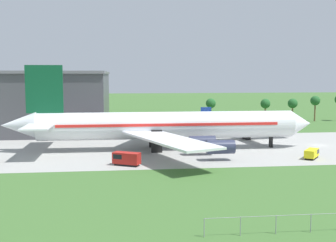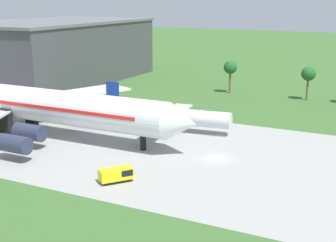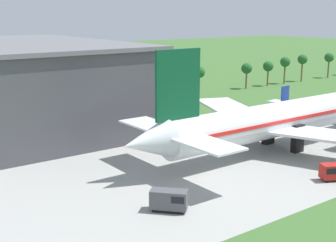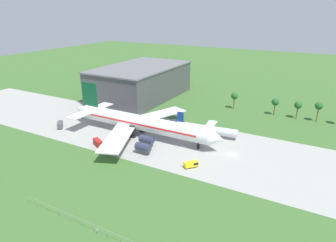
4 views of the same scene
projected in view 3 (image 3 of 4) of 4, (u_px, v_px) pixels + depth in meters
jet_airliner at (289, 117)px, 87.51m from camera, size 72.16×57.46×19.54m
regional_aircraft at (311, 106)px, 112.17m from camera, size 25.86×23.38×8.96m
baggage_tug at (170, 200)px, 59.49m from camera, size 4.67×4.84×2.79m
terminal_building at (28, 83)px, 106.02m from camera, size 36.72×61.20×18.48m
palm_tree_row at (287, 62)px, 166.19m from camera, size 83.25×3.60×11.61m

